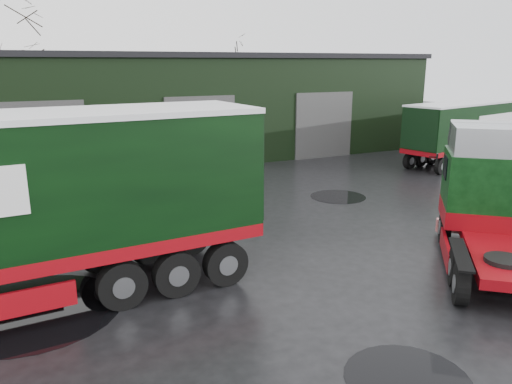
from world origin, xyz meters
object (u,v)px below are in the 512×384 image
warehouse (169,104)px  tree_back_b (224,86)px  hero_tractor (498,204)px  lorry_right (470,132)px  tree_back_a (26,76)px

warehouse → tree_back_b: bearing=51.3°
hero_tractor → lorry_right: hero_tractor is taller
tree_back_b → lorry_right: bearing=-71.6°
tree_back_b → warehouse: bearing=-128.7°
warehouse → hero_tractor: size_ratio=5.02×
lorry_right → tree_back_b: bearing=-174.6°
warehouse → tree_back_a: bearing=128.7°
warehouse → hero_tractor: 23.16m
hero_tractor → tree_back_b: size_ratio=0.86×
lorry_right → tree_back_b: size_ratio=1.82×
warehouse → tree_back_a: tree_back_a is taller
lorry_right → warehouse: bearing=-139.2°
warehouse → tree_back_a: size_ratio=3.41×
warehouse → tree_back_b: tree_back_b is taller
lorry_right → hero_tractor: bearing=-59.2°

